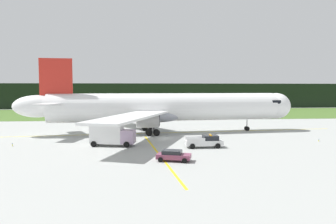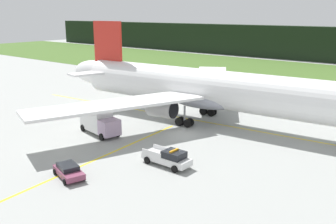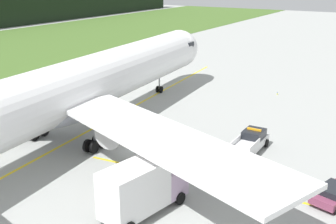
{
  "view_description": "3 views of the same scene",
  "coord_description": "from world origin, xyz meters",
  "views": [
    {
      "loc": [
        -4.37,
        -54.95,
        8.59
      ],
      "look_at": [
        1.41,
        8.58,
        3.97
      ],
      "focal_mm": 33.98,
      "sensor_mm": 36.0,
      "label": 1
    },
    {
      "loc": [
        28.73,
        -37.79,
        15.63
      ],
      "look_at": [
        0.02,
        -2.96,
        3.63
      ],
      "focal_mm": 40.37,
      "sensor_mm": 36.0,
      "label": 2
    },
    {
      "loc": [
        -29.27,
        -21.35,
        15.64
      ],
      "look_at": [
        4.26,
        -1.08,
        2.65
      ],
      "focal_mm": 44.98,
      "sensor_mm": 36.0,
      "label": 3
    }
  ],
  "objects": [
    {
      "name": "ground",
      "position": [
        0.0,
        0.0,
        0.0
      ],
      "size": [
        320.0,
        320.0,
        0.0
      ],
      "primitive_type": "plane",
      "color": "#9DA09C"
    },
    {
      "name": "grass_verge",
      "position": [
        0.0,
        57.15,
        0.02
      ],
      "size": [
        320.0,
        49.27,
        0.04
      ],
      "primitive_type": "cube",
      "color": "#436427",
      "rests_on": "ground"
    },
    {
      "name": "distant_tree_line",
      "position": [
        0.0,
        88.58,
        5.53
      ],
      "size": [
        288.0,
        5.3,
        11.07
      ],
      "primitive_type": "cube",
      "color": "black",
      "rests_on": "ground"
    },
    {
      "name": "taxiway_centerline_main",
      "position": [
        0.95,
        6.86,
        0.0
      ],
      "size": [
        70.92,
        7.13,
        0.01
      ],
      "primitive_type": "cube",
      "rotation": [
        0.0,
        0.0,
        0.1
      ],
      "color": "yellow",
      "rests_on": "ground"
    },
    {
      "name": "taxiway_centerline_spur",
      "position": [
        -1.83,
        -13.3,
        0.0
      ],
      "size": [
        3.27,
        30.88,
        0.01
      ],
      "primitive_type": "cube",
      "rotation": [
        0.0,
        0.0,
        1.67
      ],
      "color": "yellow",
      "rests_on": "ground"
    },
    {
      "name": "airliner",
      "position": [
        0.35,
        6.81,
        4.91
      ],
      "size": [
        54.72,
        48.09,
        14.18
      ],
      "color": "white",
      "rests_on": "ground"
    },
    {
      "name": "ops_pickup_truck",
      "position": [
        5.3,
        -9.34,
        0.9
      ],
      "size": [
        5.48,
        2.22,
        1.94
      ],
      "color": "silver",
      "rests_on": "ground"
    },
    {
      "name": "catering_truck",
      "position": [
        -8.64,
        -6.79,
        1.92
      ],
      "size": [
        6.93,
        3.67,
        3.86
      ],
      "color": "#B297B7",
      "rests_on": "ground"
    },
    {
      "name": "staff_car",
      "position": [
        -0.34,
        -17.73,
        0.7
      ],
      "size": [
        4.4,
        2.93,
        1.3
      ],
      "color": "#7E3954",
      "rests_on": "ground"
    },
    {
      "name": "taxiway_edge_light_east",
      "position": [
        24.99,
        -5.76,
        0.22
      ],
      "size": [
        0.12,
        0.12,
        0.41
      ],
      "color": "yellow",
      "rests_on": "ground"
    },
    {
      "name": "taxiway_edge_light_west",
      "position": [
        -23.42,
        -5.76,
        0.26
      ],
      "size": [
        0.12,
        0.12,
        0.48
      ],
      "color": "yellow",
      "rests_on": "ground"
    }
  ]
}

